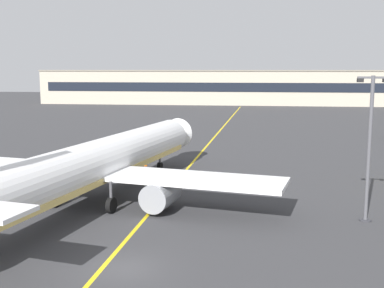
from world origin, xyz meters
TOP-DOWN VIEW (x-y plane):
  - ground_plane at (0.00, 0.00)m, footprint 400.00×400.00m
  - taxiway_centreline at (0.00, 30.00)m, footprint 7.77×179.86m
  - airliner_foreground at (-5.97, 12.76)m, footprint 32.31×41.21m
  - apron_lamp_post at (15.85, 10.90)m, footprint 2.24×0.90m
  - safety_cone_by_nose_gear at (-5.20, 29.27)m, footprint 0.44×0.44m
  - terminal_building at (8.81, 130.36)m, footprint 139.61×12.40m

SIDE VIEW (x-z plane):
  - ground_plane at x=0.00m, z-range 0.00..0.00m
  - taxiway_centreline at x=0.00m, z-range 0.00..0.01m
  - safety_cone_by_nose_gear at x=-5.20m, z-range -0.02..0.53m
  - airliner_foreground at x=-5.97m, z-range -2.46..9.19m
  - terminal_building at x=8.81m, z-range 0.01..10.88m
  - apron_lamp_post at x=15.85m, z-range 0.29..11.19m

